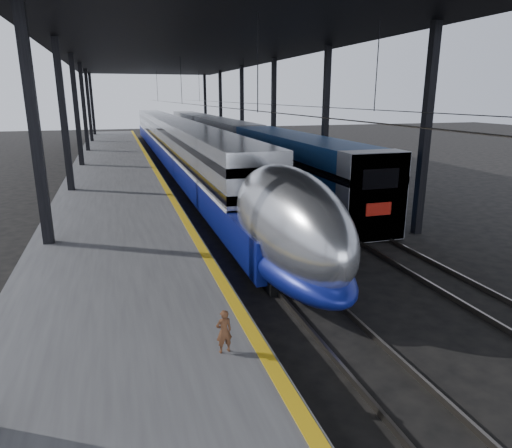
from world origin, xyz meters
name	(u,v)px	position (x,y,z in m)	size (l,w,h in m)	color
ground	(243,307)	(0.00, 0.00, 0.00)	(160.00, 160.00, 0.00)	black
platform	(115,181)	(-3.50, 20.00, 0.50)	(6.00, 80.00, 1.00)	#4C4C4F
yellow_strip	(156,172)	(-0.70, 20.00, 1.00)	(0.30, 80.00, 0.01)	gold
rails	(229,181)	(4.50, 20.00, 0.08)	(6.52, 80.00, 0.16)	slate
canopy	(189,48)	(1.90, 20.00, 9.12)	(18.00, 75.00, 9.47)	black
tgv_train	(177,145)	(2.00, 29.13, 1.87)	(2.79, 65.20, 3.99)	#B3B5BA
second_train	(226,140)	(7.00, 31.45, 1.95)	(2.79, 56.05, 3.84)	navy
child	(224,331)	(-1.46, -3.87, 1.47)	(0.34, 0.22, 0.93)	#54301C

